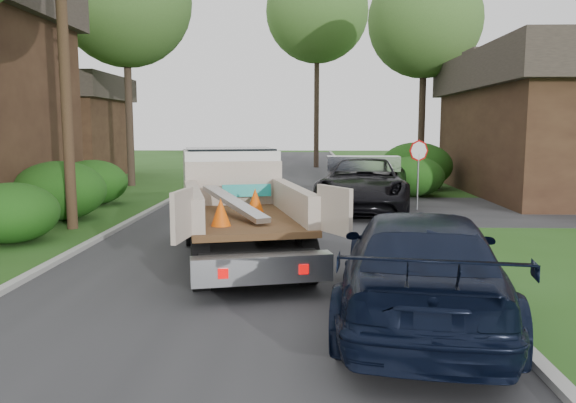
# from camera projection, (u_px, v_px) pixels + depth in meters

# --- Properties ---
(ground) EXTENTS (120.00, 120.00, 0.00)m
(ground) POSITION_uv_depth(u_px,v_px,m) (242.00, 275.00, 11.13)
(ground) COLOR #254D16
(ground) RESTS_ON ground
(road) EXTENTS (8.00, 90.00, 0.02)m
(road) POSITION_uv_depth(u_px,v_px,m) (272.00, 205.00, 21.03)
(road) COLOR #28282B
(road) RESTS_ON ground
(curb_left) EXTENTS (0.20, 90.00, 0.12)m
(curb_left) POSITION_uv_depth(u_px,v_px,m) (164.00, 203.00, 21.16)
(curb_left) COLOR #9E9E99
(curb_left) RESTS_ON ground
(curb_right) EXTENTS (0.20, 90.00, 0.12)m
(curb_right) POSITION_uv_depth(u_px,v_px,m) (382.00, 204.00, 20.90)
(curb_right) COLOR #9E9E99
(curb_right) RESTS_ON ground
(stop_sign) EXTENTS (0.71, 0.32, 2.48)m
(stop_sign) POSITION_uv_depth(u_px,v_px,m) (418.00, 160.00, 19.65)
(stop_sign) COLOR slate
(stop_sign) RESTS_ON ground
(utility_pole) EXTENTS (2.42, 1.25, 10.00)m
(utility_pole) POSITION_uv_depth(u_px,v_px,m) (64.00, 45.00, 15.55)
(utility_pole) COLOR #382619
(utility_pole) RESTS_ON ground
(house_left_far) EXTENTS (7.56, 7.56, 6.00)m
(house_left_far) POSITION_uv_depth(u_px,v_px,m) (55.00, 125.00, 32.95)
(house_left_far) COLOR #331E15
(house_left_far) RESTS_ON ground
(hedge_left_a) EXTENTS (2.34, 2.34, 1.53)m
(hedge_left_a) POSITION_uv_depth(u_px,v_px,m) (11.00, 213.00, 14.19)
(hedge_left_a) COLOR #114710
(hedge_left_a) RESTS_ON ground
(hedge_left_b) EXTENTS (2.86, 2.86, 1.87)m
(hedge_left_b) POSITION_uv_depth(u_px,v_px,m) (60.00, 191.00, 17.65)
(hedge_left_b) COLOR #114710
(hedge_left_b) RESTS_ON ground
(hedge_left_c) EXTENTS (2.60, 2.60, 1.70)m
(hedge_left_c) POSITION_uv_depth(u_px,v_px,m) (92.00, 182.00, 21.14)
(hedge_left_c) COLOR #114710
(hedge_left_c) RESTS_ON ground
(hedge_right_a) EXTENTS (2.60, 2.60, 1.70)m
(hedge_right_a) POSITION_uv_depth(u_px,v_px,m) (413.00, 176.00, 23.71)
(hedge_right_a) COLOR #114710
(hedge_right_a) RESTS_ON ground
(hedge_right_b) EXTENTS (3.38, 3.38, 2.21)m
(hedge_right_b) POSITION_uv_depth(u_px,v_px,m) (416.00, 166.00, 26.63)
(hedge_right_b) COLOR #114710
(hedge_right_b) RESTS_ON ground
(tree_left_far) EXTENTS (6.40, 6.40, 12.20)m
(tree_left_far) POSITION_uv_depth(u_px,v_px,m) (125.00, 0.00, 27.02)
(tree_left_far) COLOR #2D2119
(tree_left_far) RESTS_ON ground
(tree_right_far) EXTENTS (6.00, 6.00, 11.50)m
(tree_right_far) POSITION_uv_depth(u_px,v_px,m) (425.00, 21.00, 29.59)
(tree_right_far) COLOR #2D2119
(tree_right_far) RESTS_ON ground
(tree_center_far) EXTENTS (7.20, 7.20, 14.60)m
(tree_center_far) POSITION_uv_depth(u_px,v_px,m) (317.00, 11.00, 39.34)
(tree_center_far) COLOR #2D2119
(tree_center_far) RESTS_ON ground
(flatbed_truck) EXTENTS (4.03, 6.75, 2.40)m
(flatbed_truck) POSITION_uv_depth(u_px,v_px,m) (235.00, 197.00, 13.11)
(flatbed_truck) COLOR black
(flatbed_truck) RESTS_ON ground
(black_pickup) EXTENTS (3.98, 6.99, 1.84)m
(black_pickup) POSITION_uv_depth(u_px,v_px,m) (364.00, 184.00, 19.97)
(black_pickup) COLOR black
(black_pickup) RESTS_ON ground
(navy_suv) EXTENTS (3.20, 6.05, 1.67)m
(navy_suv) POSITION_uv_depth(u_px,v_px,m) (420.00, 266.00, 8.45)
(navy_suv) COLOR black
(navy_suv) RESTS_ON ground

